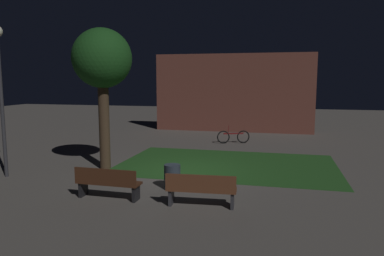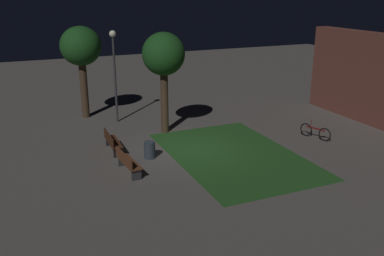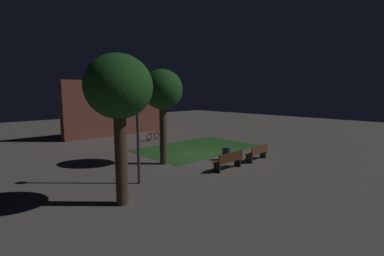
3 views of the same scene
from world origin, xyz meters
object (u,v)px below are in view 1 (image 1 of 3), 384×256
bench_by_lamp (107,182)px  tree_back_left (102,62)px  bicycle (233,137)px  bench_lawn_edge (201,189)px  lamp_post_path_center (0,77)px  trash_bin (172,177)px

bench_by_lamp → tree_back_left: 4.94m
bicycle → bench_lawn_edge: bearing=-87.8°
tree_back_left → lamp_post_path_center: size_ratio=1.02×
bench_lawn_edge → trash_bin: 1.76m
bench_by_lamp → tree_back_left: size_ratio=0.36×
bench_by_lamp → bicycle: bicycle is taller
trash_bin → bench_by_lamp: bearing=-137.9°
lamp_post_path_center → trash_bin: bearing=-0.3°
bench_by_lamp → bicycle: size_ratio=1.11×
bench_by_lamp → trash_bin: bench_by_lamp is taller
tree_back_left → trash_bin: bearing=-30.6°
bench_by_lamp → lamp_post_path_center: lamp_post_path_center is taller
bench_lawn_edge → lamp_post_path_center: lamp_post_path_center is taller
trash_bin → tree_back_left: bearing=149.4°
tree_back_left → bicycle: tree_back_left is taller
bench_by_lamp → bench_lawn_edge: same height
bench_lawn_edge → bicycle: size_ratio=1.13×
bench_by_lamp → bicycle: bearing=76.8°
bench_lawn_edge → trash_bin: (-1.16, 1.31, -0.11)m
lamp_post_path_center → trash_bin: lamp_post_path_center is taller
bench_by_lamp → tree_back_left: (-1.68, 3.16, 3.41)m
tree_back_left → trash_bin: 5.06m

